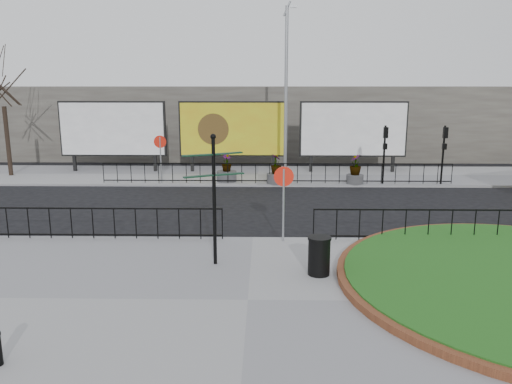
{
  "coord_description": "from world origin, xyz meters",
  "views": [
    {
      "loc": [
        0.4,
        -16.07,
        5.14
      ],
      "look_at": [
        0.08,
        1.38,
        1.38
      ],
      "focal_mm": 35.0,
      "sensor_mm": 36.0,
      "label": 1
    }
  ],
  "objects_px": {
    "billboard_mid": "(232,129)",
    "fingerpost_sign": "(214,187)",
    "planter_b": "(276,172)",
    "planter_c": "(355,172)",
    "planter_a": "(227,172)",
    "litter_bin": "(319,256)",
    "lamp_post": "(286,91)"
  },
  "relations": [
    {
      "from": "planter_a",
      "to": "planter_c",
      "type": "height_order",
      "value": "planter_c"
    },
    {
      "from": "litter_bin",
      "to": "planter_c",
      "type": "height_order",
      "value": "planter_c"
    },
    {
      "from": "fingerpost_sign",
      "to": "planter_b",
      "type": "xyz_separation_m",
      "value": [
        1.99,
        11.95,
        -1.67
      ]
    },
    {
      "from": "planter_c",
      "to": "lamp_post",
      "type": "bearing_deg",
      "value": 155.75
    },
    {
      "from": "billboard_mid",
      "to": "fingerpost_sign",
      "type": "height_order",
      "value": "billboard_mid"
    },
    {
      "from": "lamp_post",
      "to": "fingerpost_sign",
      "type": "height_order",
      "value": "lamp_post"
    },
    {
      "from": "litter_bin",
      "to": "planter_b",
      "type": "bearing_deg",
      "value": 93.99
    },
    {
      "from": "lamp_post",
      "to": "planter_a",
      "type": "xyz_separation_m",
      "value": [
        -3.13,
        -1.13,
        -4.21
      ]
    },
    {
      "from": "planter_a",
      "to": "planter_b",
      "type": "relative_size",
      "value": 0.96
    },
    {
      "from": "litter_bin",
      "to": "planter_c",
      "type": "relative_size",
      "value": 0.69
    },
    {
      "from": "billboard_mid",
      "to": "planter_b",
      "type": "xyz_separation_m",
      "value": [
        2.47,
        -3.57,
        -1.9
      ]
    },
    {
      "from": "planter_c",
      "to": "planter_b",
      "type": "bearing_deg",
      "value": 180.0
    },
    {
      "from": "lamp_post",
      "to": "litter_bin",
      "type": "height_order",
      "value": "lamp_post"
    },
    {
      "from": "planter_b",
      "to": "planter_c",
      "type": "height_order",
      "value": "same"
    },
    {
      "from": "lamp_post",
      "to": "planter_c",
      "type": "bearing_deg",
      "value": -24.25
    },
    {
      "from": "litter_bin",
      "to": "planter_c",
      "type": "xyz_separation_m",
      "value": [
        3.2,
        12.72,
        0.1
      ]
    },
    {
      "from": "planter_b",
      "to": "planter_c",
      "type": "bearing_deg",
      "value": -0.0
    },
    {
      "from": "fingerpost_sign",
      "to": "planter_b",
      "type": "bearing_deg",
      "value": 58.8
    },
    {
      "from": "fingerpost_sign",
      "to": "planter_c",
      "type": "height_order",
      "value": "fingerpost_sign"
    },
    {
      "from": "fingerpost_sign",
      "to": "planter_c",
      "type": "xyz_separation_m",
      "value": [
        6.08,
        11.95,
        -1.62
      ]
    },
    {
      "from": "billboard_mid",
      "to": "planter_a",
      "type": "relative_size",
      "value": 4.2
    },
    {
      "from": "fingerpost_sign",
      "to": "planter_a",
      "type": "xyz_separation_m",
      "value": [
        -0.61,
        12.42,
        -1.75
      ]
    },
    {
      "from": "billboard_mid",
      "to": "fingerpost_sign",
      "type": "bearing_deg",
      "value": -88.21
    },
    {
      "from": "litter_bin",
      "to": "planter_b",
      "type": "xyz_separation_m",
      "value": [
        -0.89,
        12.72,
        0.05
      ]
    },
    {
      "from": "billboard_mid",
      "to": "litter_bin",
      "type": "height_order",
      "value": "billboard_mid"
    },
    {
      "from": "billboard_mid",
      "to": "lamp_post",
      "type": "height_order",
      "value": "lamp_post"
    },
    {
      "from": "billboard_mid",
      "to": "planter_c",
      "type": "height_order",
      "value": "billboard_mid"
    },
    {
      "from": "litter_bin",
      "to": "planter_c",
      "type": "bearing_deg",
      "value": 75.89
    },
    {
      "from": "lamp_post",
      "to": "planter_b",
      "type": "bearing_deg",
      "value": -108.48
    },
    {
      "from": "litter_bin",
      "to": "planter_a",
      "type": "relative_size",
      "value": 0.71
    },
    {
      "from": "billboard_mid",
      "to": "lamp_post",
      "type": "bearing_deg",
      "value": -33.25
    },
    {
      "from": "planter_a",
      "to": "fingerpost_sign",
      "type": "bearing_deg",
      "value": -87.19
    }
  ]
}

